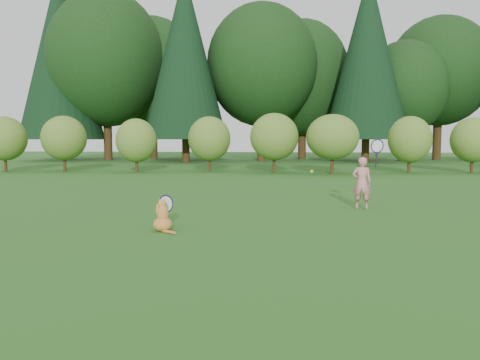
# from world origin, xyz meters

# --- Properties ---
(ground) EXTENTS (100.00, 100.00, 0.00)m
(ground) POSITION_xyz_m (0.00, 0.00, 0.00)
(ground) COLOR #205818
(ground) RESTS_ON ground
(shrub_row) EXTENTS (28.00, 3.00, 2.80)m
(shrub_row) POSITION_xyz_m (0.00, 13.00, 1.40)
(shrub_row) COLOR #497624
(shrub_row) RESTS_ON ground
(woodland_backdrop) EXTENTS (48.00, 10.00, 15.00)m
(woodland_backdrop) POSITION_xyz_m (0.00, 23.00, 7.50)
(woodland_backdrop) COLOR black
(woodland_backdrop) RESTS_ON ground
(child) EXTENTS (0.64, 0.43, 1.62)m
(child) POSITION_xyz_m (2.60, 2.25, 0.57)
(child) COLOR #D17D82
(child) RESTS_ON ground
(cat) EXTENTS (0.52, 0.74, 0.70)m
(cat) POSITION_xyz_m (-0.87, -0.57, 0.26)
(cat) COLOR #BB7124
(cat) RESTS_ON ground
(tennis_ball) EXTENTS (0.06, 0.06, 0.06)m
(tennis_ball) POSITION_xyz_m (1.54, 1.73, 0.81)
(tennis_ball) COLOR #D1E61B
(tennis_ball) RESTS_ON ground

